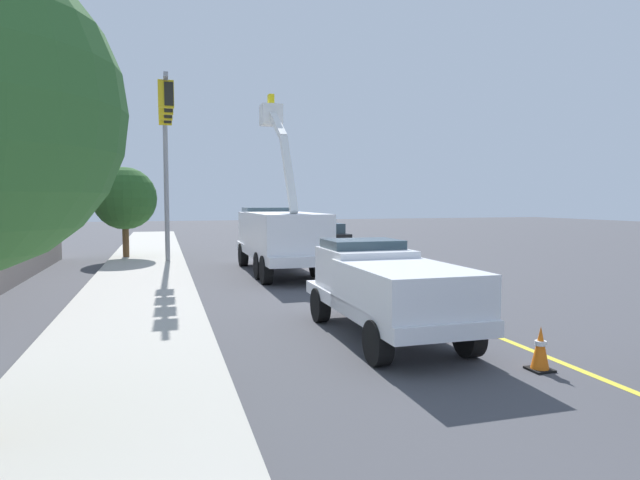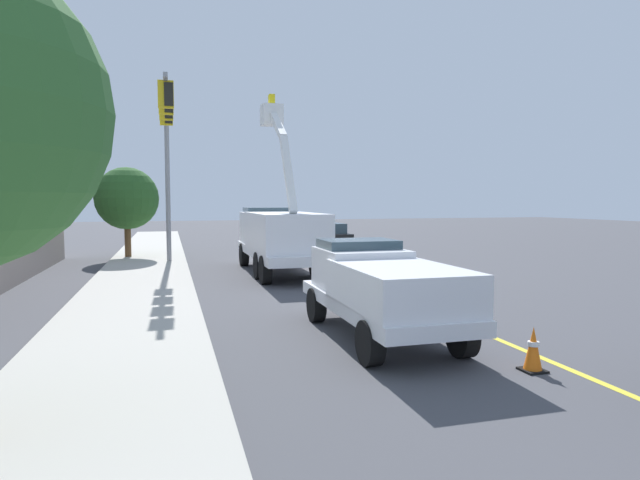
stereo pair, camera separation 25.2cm
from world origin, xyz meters
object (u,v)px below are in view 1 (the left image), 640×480
(passing_minivan, at_px, (323,235))
(traffic_cone_mid_front, at_px, (298,255))
(traffic_signal_mast, at_px, (166,133))
(utility_bucket_truck, at_px, (279,234))
(service_pickup_truck, at_px, (386,287))
(traffic_cone_leading, at_px, (540,349))

(passing_minivan, xyz_separation_m, traffic_cone_mid_front, (-5.22, 2.97, -0.59))
(traffic_signal_mast, bearing_deg, passing_minivan, -56.33)
(passing_minivan, bearing_deg, traffic_cone_mid_front, 150.32)
(utility_bucket_truck, relative_size, traffic_cone_mid_front, 10.52)
(service_pickup_truck, bearing_deg, traffic_signal_mast, 17.16)
(service_pickup_truck, xyz_separation_m, traffic_cone_leading, (-2.94, -1.65, -0.73))
(utility_bucket_truck, xyz_separation_m, traffic_signal_mast, (2.46, 4.39, 4.30))
(traffic_cone_mid_front, height_order, traffic_signal_mast, traffic_signal_mast)
(service_pickup_truck, bearing_deg, traffic_cone_mid_front, -7.45)
(traffic_cone_mid_front, relative_size, traffic_signal_mast, 0.09)
(utility_bucket_truck, xyz_separation_m, service_pickup_truck, (-11.13, 0.19, -0.51))
(passing_minivan, relative_size, traffic_cone_leading, 6.05)
(traffic_cone_mid_front, distance_m, traffic_signal_mast, 8.26)
(service_pickup_truck, relative_size, passing_minivan, 1.17)
(traffic_cone_mid_front, bearing_deg, passing_minivan, -29.68)
(passing_minivan, bearing_deg, service_pickup_truck, 166.10)
(service_pickup_truck, xyz_separation_m, traffic_signal_mast, (13.59, 4.20, 4.80))
(passing_minivan, height_order, traffic_cone_mid_front, passing_minivan)
(utility_bucket_truck, relative_size, service_pickup_truck, 1.46)
(passing_minivan, bearing_deg, traffic_signal_mast, 123.67)
(service_pickup_truck, xyz_separation_m, traffic_cone_mid_front, (14.40, -1.88, -0.73))
(service_pickup_truck, bearing_deg, traffic_cone_leading, -150.69)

